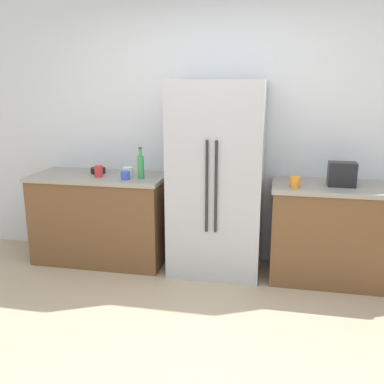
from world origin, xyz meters
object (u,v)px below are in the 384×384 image
toaster (342,174)px  cup_d (125,175)px  bottle_a (141,166)px  cup_c (295,182)px  cup_a (128,172)px  refrigerator (217,179)px  bowl_a (98,170)px  cup_b (99,171)px

toaster → cup_d: size_ratio=2.69×
bottle_a → cup_c: bottle_a is taller
cup_a → toaster: bearing=-0.2°
refrigerator → cup_c: bearing=-12.9°
refrigerator → cup_a: bearing=-179.1°
toaster → bowl_a: toaster is taller
toaster → cup_c: 0.43m
cup_b → bowl_a: cup_b is taller
toaster → bottle_a: (-1.81, -0.05, 0.01)m
refrigerator → cup_a: refrigerator is taller
cup_b → toaster: bearing=1.5°
bottle_a → cup_c: size_ratio=3.09×
toaster → cup_c: bearing=-160.5°
cup_a → refrigerator: bearing=0.9°
toaster → bowl_a: size_ratio=1.58×
toaster → bowl_a: bearing=177.4°
toaster → cup_b: bearing=-178.5°
cup_a → cup_c: size_ratio=0.99×
bottle_a → cup_c: (1.41, -0.09, -0.07)m
refrigerator → cup_d: size_ratio=20.70×
cup_d → refrigerator: bearing=9.2°
toaster → cup_d: bearing=-176.5°
bottle_a → cup_d: bottle_a is taller
cup_d → bowl_a: size_ratio=0.59×
cup_a → bowl_a: 0.37m
cup_a → cup_d: size_ratio=1.10×
refrigerator → cup_a: 0.86m
toaster → bottle_a: size_ratio=0.78×
refrigerator → cup_d: 0.85m
bowl_a → cup_a: bearing=-15.6°
refrigerator → cup_a: size_ratio=18.80×
cup_b → bowl_a: size_ratio=0.74×
toaster → cup_c: toaster is taller
cup_a → bottle_a: bearing=-22.0°
cup_a → cup_d: (0.02, -0.12, -0.01)m
bowl_a → cup_b: bearing=-64.2°
cup_a → bowl_a: bearing=164.4°
refrigerator → bottle_a: size_ratio=6.02×
refrigerator → bowl_a: bearing=176.0°
refrigerator → bottle_a: refrigerator is taller
cup_c → cup_d: bearing=179.1°
bottle_a → cup_d: 0.17m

